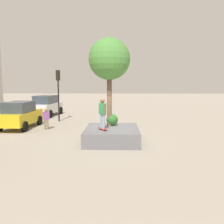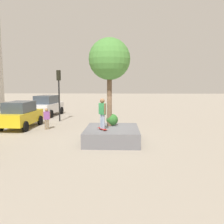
{
  "view_description": "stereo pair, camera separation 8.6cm",
  "coord_description": "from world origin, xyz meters",
  "px_view_note": "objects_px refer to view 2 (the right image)",
  "views": [
    {
      "loc": [
        -13.37,
        -0.48,
        3.26
      ],
      "look_at": [
        -0.37,
        -0.1,
        1.66
      ],
      "focal_mm": 38.13,
      "sensor_mm": 36.0,
      "label": 1
    },
    {
      "loc": [
        -13.37,
        -0.57,
        3.26
      ],
      "look_at": [
        -0.37,
        -0.1,
        1.66
      ],
      "focal_mm": 38.13,
      "sensor_mm": 36.0,
      "label": 2
    }
  ],
  "objects_px": {
    "planter_ledge": "(112,135)",
    "police_car": "(47,105)",
    "skateboard": "(102,129)",
    "skateboarder": "(102,111)",
    "plaza_tree": "(109,60)",
    "traffic_light_corner": "(59,87)",
    "taxi_cab": "(21,115)",
    "bystander_watching": "(47,117)"
  },
  "relations": [
    {
      "from": "planter_ledge",
      "to": "police_car",
      "type": "xyz_separation_m",
      "value": [
        10.26,
        6.83,
        0.65
      ]
    },
    {
      "from": "planter_ledge",
      "to": "skateboard",
      "type": "height_order",
      "value": "skateboard"
    },
    {
      "from": "planter_ledge",
      "to": "skateboarder",
      "type": "bearing_deg",
      "value": 137.64
    },
    {
      "from": "plaza_tree",
      "to": "traffic_light_corner",
      "type": "distance_m",
      "value": 7.9
    },
    {
      "from": "skateboarder",
      "to": "traffic_light_corner",
      "type": "bearing_deg",
      "value": 29.49
    },
    {
      "from": "taxi_cab",
      "to": "traffic_light_corner",
      "type": "height_order",
      "value": "traffic_light_corner"
    },
    {
      "from": "plaza_tree",
      "to": "bystander_watching",
      "type": "bearing_deg",
      "value": 60.17
    },
    {
      "from": "planter_ledge",
      "to": "police_car",
      "type": "height_order",
      "value": "police_car"
    },
    {
      "from": "plaza_tree",
      "to": "skateboard",
      "type": "bearing_deg",
      "value": 165.56
    },
    {
      "from": "planter_ledge",
      "to": "police_car",
      "type": "relative_size",
      "value": 0.76
    },
    {
      "from": "taxi_cab",
      "to": "bystander_watching",
      "type": "relative_size",
      "value": 2.81
    },
    {
      "from": "planter_ledge",
      "to": "bystander_watching",
      "type": "height_order",
      "value": "bystander_watching"
    },
    {
      "from": "skateboard",
      "to": "police_car",
      "type": "distance_m",
      "value": 12.52
    },
    {
      "from": "skateboarder",
      "to": "planter_ledge",
      "type": "bearing_deg",
      "value": -42.36
    },
    {
      "from": "skateboard",
      "to": "bystander_watching",
      "type": "height_order",
      "value": "bystander_watching"
    },
    {
      "from": "plaza_tree",
      "to": "skateboarder",
      "type": "bearing_deg",
      "value": 165.56
    },
    {
      "from": "plaza_tree",
      "to": "taxi_cab",
      "type": "bearing_deg",
      "value": 64.82
    },
    {
      "from": "planter_ledge",
      "to": "bystander_watching",
      "type": "distance_m",
      "value": 5.78
    },
    {
      "from": "planter_ledge",
      "to": "skateboard",
      "type": "xyz_separation_m",
      "value": [
        -0.54,
        0.49,
        0.44
      ]
    },
    {
      "from": "plaza_tree",
      "to": "taxi_cab",
      "type": "height_order",
      "value": "plaza_tree"
    },
    {
      "from": "traffic_light_corner",
      "to": "taxi_cab",
      "type": "bearing_deg",
      "value": 147.56
    },
    {
      "from": "planter_ledge",
      "to": "skateboarder",
      "type": "height_order",
      "value": "skateboarder"
    },
    {
      "from": "skateboard",
      "to": "police_car",
      "type": "relative_size",
      "value": 0.18
    },
    {
      "from": "skateboard",
      "to": "traffic_light_corner",
      "type": "distance_m",
      "value": 8.87
    },
    {
      "from": "bystander_watching",
      "to": "planter_ledge",
      "type": "bearing_deg",
      "value": -125.06
    },
    {
      "from": "skateboarder",
      "to": "skateboard",
      "type": "bearing_deg",
      "value": 116.57
    },
    {
      "from": "taxi_cab",
      "to": "traffic_light_corner",
      "type": "bearing_deg",
      "value": -32.44
    },
    {
      "from": "plaza_tree",
      "to": "police_car",
      "type": "distance_m",
      "value": 12.17
    },
    {
      "from": "skateboarder",
      "to": "police_car",
      "type": "height_order",
      "value": "skateboarder"
    },
    {
      "from": "police_car",
      "to": "traffic_light_corner",
      "type": "xyz_separation_m",
      "value": [
        -3.31,
        -2.09,
        1.92
      ]
    },
    {
      "from": "police_car",
      "to": "bystander_watching",
      "type": "xyz_separation_m",
      "value": [
        -6.96,
        -2.11,
        -0.16
      ]
    },
    {
      "from": "traffic_light_corner",
      "to": "plaza_tree",
      "type": "bearing_deg",
      "value": -143.9
    },
    {
      "from": "taxi_cab",
      "to": "police_car",
      "type": "distance_m",
      "value": 6.47
    },
    {
      "from": "taxi_cab",
      "to": "skateboard",
      "type": "bearing_deg",
      "value": -124.73
    },
    {
      "from": "planter_ledge",
      "to": "skateboarder",
      "type": "xyz_separation_m",
      "value": [
        -0.54,
        0.49,
        1.39
      ]
    },
    {
      "from": "taxi_cab",
      "to": "traffic_light_corner",
      "type": "xyz_separation_m",
      "value": [
        3.16,
        -2.01,
        1.97
      ]
    },
    {
      "from": "traffic_light_corner",
      "to": "bystander_watching",
      "type": "distance_m",
      "value": 4.2
    },
    {
      "from": "plaza_tree",
      "to": "traffic_light_corner",
      "type": "xyz_separation_m",
      "value": [
        6.25,
        4.56,
        -1.61
      ]
    },
    {
      "from": "police_car",
      "to": "planter_ledge",
      "type": "bearing_deg",
      "value": -146.37
    },
    {
      "from": "planter_ledge",
      "to": "plaza_tree",
      "type": "xyz_separation_m",
      "value": [
        0.7,
        0.17,
        4.18
      ]
    },
    {
      "from": "skateboard",
      "to": "police_car",
      "type": "bearing_deg",
      "value": 30.38
    },
    {
      "from": "plaza_tree",
      "to": "skateboarder",
      "type": "distance_m",
      "value": 3.08
    }
  ]
}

